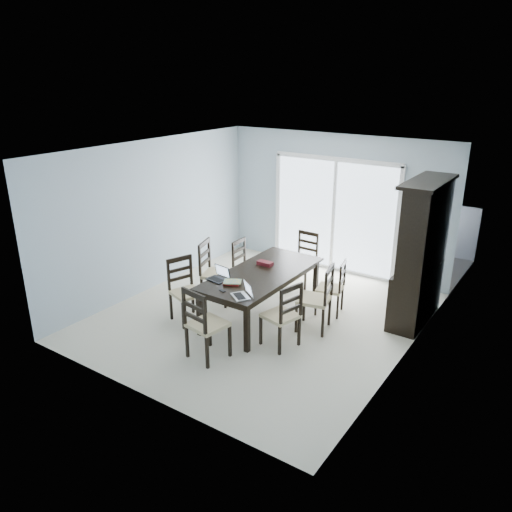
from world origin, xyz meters
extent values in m
plane|color=beige|center=(0.00, 0.00, 0.00)|extent=(5.00, 5.00, 0.00)
plane|color=white|center=(0.00, 0.00, 2.60)|extent=(5.00, 5.00, 0.00)
cube|color=#9FB1BD|center=(0.00, 2.50, 1.30)|extent=(4.50, 0.02, 2.60)
cube|color=#9FB1BD|center=(-2.25, 0.00, 1.30)|extent=(0.02, 5.00, 2.60)
cube|color=#9FB1BD|center=(2.25, 0.00, 1.30)|extent=(0.02, 5.00, 2.60)
cube|color=gray|center=(0.00, 3.50, -0.05)|extent=(4.50, 2.00, 0.10)
cube|color=#99999E|center=(0.00, 4.50, 0.55)|extent=(4.50, 0.06, 1.10)
cube|color=black|center=(0.00, 0.00, 0.73)|extent=(1.00, 2.20, 0.04)
cube|color=black|center=(0.00, 0.00, 0.67)|extent=(0.88, 2.08, 0.10)
cube|color=black|center=(-0.42, -1.00, 0.34)|extent=(0.07, 0.07, 0.69)
cube|color=black|center=(0.42, -1.00, 0.34)|extent=(0.07, 0.07, 0.69)
cube|color=black|center=(-0.42, 1.00, 0.34)|extent=(0.07, 0.07, 0.69)
cube|color=black|center=(0.42, 1.00, 0.34)|extent=(0.07, 0.07, 0.69)
cube|color=black|center=(2.01, 1.25, 0.42)|extent=(0.45, 1.30, 0.85)
cube|color=black|center=(2.04, 1.25, 1.50)|extent=(0.38, 1.30, 1.30)
cube|color=black|center=(2.01, 1.25, 2.17)|extent=(0.50, 1.38, 0.05)
cube|color=black|center=(1.84, 0.83, 1.50)|extent=(0.02, 0.36, 1.18)
cube|color=black|center=(1.84, 1.25, 1.50)|extent=(0.02, 0.36, 1.18)
cube|color=black|center=(1.84, 1.67, 1.50)|extent=(0.02, 0.36, 1.18)
cube|color=silver|center=(0.00, 2.48, 1.05)|extent=(2.40, 0.02, 2.10)
cube|color=white|center=(0.00, 2.46, 2.14)|extent=(2.52, 0.05, 0.08)
cube|color=white|center=(0.00, 2.46, 1.05)|extent=(0.06, 0.05, 2.10)
cube|color=white|center=(0.00, 2.46, 0.03)|extent=(2.52, 0.05, 0.05)
cube|color=black|center=(-0.98, -0.51, 0.22)|extent=(0.05, 0.05, 0.44)
cube|color=black|center=(-1.11, -0.88, 0.22)|extent=(0.05, 0.05, 0.44)
cube|color=black|center=(-0.61, -0.64, 0.22)|extent=(0.05, 0.05, 0.44)
cube|color=black|center=(-0.74, -1.00, 0.22)|extent=(0.05, 0.05, 0.44)
cube|color=#CDC189|center=(-0.86, -0.76, 0.46)|extent=(0.55, 0.55, 0.05)
cube|color=black|center=(-1.17, 0.18, 0.23)|extent=(0.05, 0.05, 0.46)
cube|color=black|center=(-1.04, -0.21, 0.23)|extent=(0.05, 0.05, 0.46)
cube|color=black|center=(-0.78, 0.31, 0.23)|extent=(0.05, 0.05, 0.46)
cube|color=black|center=(-0.65, -0.09, 0.23)|extent=(0.05, 0.05, 0.46)
cube|color=#CDC189|center=(-0.91, 0.05, 0.49)|extent=(0.57, 0.57, 0.05)
cube|color=black|center=(-0.92, 0.86, 0.20)|extent=(0.03, 0.03, 0.41)
cube|color=black|center=(-0.91, 0.50, 0.20)|extent=(0.03, 0.03, 0.41)
cube|color=black|center=(-0.56, 0.87, 0.20)|extent=(0.03, 0.03, 0.41)
cube|color=black|center=(-0.55, 0.51, 0.20)|extent=(0.03, 0.03, 0.41)
cube|color=#CDC189|center=(-0.73, 0.68, 0.43)|extent=(0.41, 0.41, 0.05)
cube|color=black|center=(0.84, -0.82, 0.22)|extent=(0.04, 0.04, 0.43)
cube|color=black|center=(0.93, -0.45, 0.22)|extent=(0.04, 0.04, 0.43)
cube|color=black|center=(0.47, -0.73, 0.22)|extent=(0.04, 0.04, 0.43)
cube|color=black|center=(0.56, -0.36, 0.22)|extent=(0.04, 0.04, 0.43)
cube|color=#CDC189|center=(0.70, -0.59, 0.46)|extent=(0.51, 0.51, 0.05)
cube|color=black|center=(1.10, -0.06, 0.23)|extent=(0.04, 0.04, 0.45)
cube|color=black|center=(1.01, 0.33, 0.23)|extent=(0.04, 0.04, 0.45)
cube|color=black|center=(0.71, -0.15, 0.23)|extent=(0.04, 0.04, 0.45)
cube|color=black|center=(0.62, 0.24, 0.23)|extent=(0.04, 0.04, 0.45)
cube|color=#CDC189|center=(0.86, 0.09, 0.48)|extent=(0.53, 0.53, 0.05)
cube|color=black|center=(1.03, 0.58, 0.20)|extent=(0.04, 0.04, 0.39)
cube|color=black|center=(0.95, 0.92, 0.20)|extent=(0.04, 0.04, 0.39)
cube|color=black|center=(0.69, 0.51, 0.20)|extent=(0.04, 0.04, 0.39)
cube|color=black|center=(0.61, 0.84, 0.20)|extent=(0.04, 0.04, 0.39)
cube|color=#CDC189|center=(0.82, 0.71, 0.42)|extent=(0.46, 0.46, 0.05)
cube|color=black|center=(-0.17, -1.57, 0.23)|extent=(0.04, 0.04, 0.46)
cube|color=black|center=(0.23, -1.63, 0.23)|extent=(0.04, 0.04, 0.46)
cube|color=black|center=(-0.10, -1.17, 0.23)|extent=(0.04, 0.04, 0.46)
cube|color=black|center=(0.30, -1.23, 0.23)|extent=(0.04, 0.04, 0.46)
cube|color=#CDC189|center=(0.07, -1.40, 0.49)|extent=(0.51, 0.51, 0.05)
cube|color=black|center=(0.08, 1.65, 0.21)|extent=(0.04, 0.04, 0.42)
cube|color=black|center=(-0.29, 1.67, 0.21)|extent=(0.04, 0.04, 0.42)
cube|color=black|center=(0.07, 1.28, 0.21)|extent=(0.04, 0.04, 0.42)
cube|color=black|center=(-0.30, 1.29, 0.21)|extent=(0.04, 0.04, 0.42)
cube|color=#CDC189|center=(-0.11, 1.47, 0.45)|extent=(0.42, 0.42, 0.05)
cube|color=black|center=(-0.38, -0.63, 0.76)|extent=(0.32, 0.24, 0.02)
cube|color=silver|center=(-0.38, -0.63, 0.86)|extent=(0.26, 0.07, 0.15)
cube|color=#BDBDC0|center=(0.25, -0.91, 0.76)|extent=(0.35, 0.33, 0.02)
cube|color=silver|center=(0.25, -0.91, 0.86)|extent=(0.23, 0.17, 0.15)
cube|color=maroon|center=(-0.12, -0.61, 0.76)|extent=(0.28, 0.25, 0.03)
cube|color=gold|center=(-0.11, -0.61, 0.79)|extent=(0.31, 0.29, 0.01)
cube|color=black|center=(-0.07, -0.90, 0.76)|extent=(0.11, 0.07, 0.01)
cube|color=#460E11|center=(-0.12, 0.28, 0.78)|extent=(0.25, 0.13, 0.06)
cube|color=brown|center=(-0.94, 3.55, 0.47)|extent=(2.00, 1.81, 0.94)
cube|color=gray|center=(-0.94, 3.55, 0.97)|extent=(2.06, 1.86, 0.06)
camera|label=1|loc=(3.90, -5.91, 3.64)|focal=35.00mm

